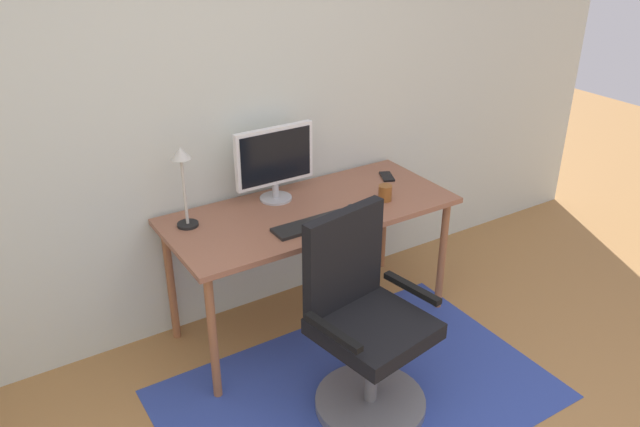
% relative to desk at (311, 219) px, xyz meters
% --- Properties ---
extents(wall_back, '(6.00, 0.10, 2.60)m').
position_rel_desk_xyz_m(wall_back, '(-0.40, 0.42, 0.62)').
color(wall_back, silver).
rests_on(wall_back, ground).
extents(area_rug, '(1.90, 1.25, 0.01)m').
position_rel_desk_xyz_m(area_rug, '(-0.13, -0.66, -0.67)').
color(area_rug, '#2F4498').
rests_on(area_rug, ground).
extents(desk, '(1.59, 0.69, 0.75)m').
position_rel_desk_xyz_m(desk, '(0.00, 0.00, 0.00)').
color(desk, '#935B43').
rests_on(desk, ground).
extents(monitor, '(0.46, 0.18, 0.42)m').
position_rel_desk_xyz_m(monitor, '(-0.11, 0.20, 0.31)').
color(monitor, '#B2B2B7').
rests_on(monitor, desk).
extents(keyboard, '(0.43, 0.13, 0.02)m').
position_rel_desk_xyz_m(keyboard, '(-0.10, -0.18, 0.08)').
color(keyboard, black).
rests_on(keyboard, desk).
extents(computer_mouse, '(0.06, 0.10, 0.03)m').
position_rel_desk_xyz_m(computer_mouse, '(0.18, -0.16, 0.09)').
color(computer_mouse, black).
rests_on(computer_mouse, desk).
extents(coffee_cup, '(0.08, 0.08, 0.09)m').
position_rel_desk_xyz_m(coffee_cup, '(0.40, -0.13, 0.11)').
color(coffee_cup, brown).
rests_on(coffee_cup, desk).
extents(cell_phone, '(0.12, 0.16, 0.01)m').
position_rel_desk_xyz_m(cell_phone, '(0.61, 0.12, 0.07)').
color(cell_phone, black).
rests_on(cell_phone, desk).
extents(desk_lamp, '(0.11, 0.11, 0.43)m').
position_rel_desk_xyz_m(desk_lamp, '(-0.64, 0.16, 0.37)').
color(desk_lamp, black).
rests_on(desk_lamp, desk).
extents(office_chair, '(0.60, 0.55, 1.00)m').
position_rel_desk_xyz_m(office_chair, '(-0.14, -0.71, -0.27)').
color(office_chair, slate).
rests_on(office_chair, ground).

